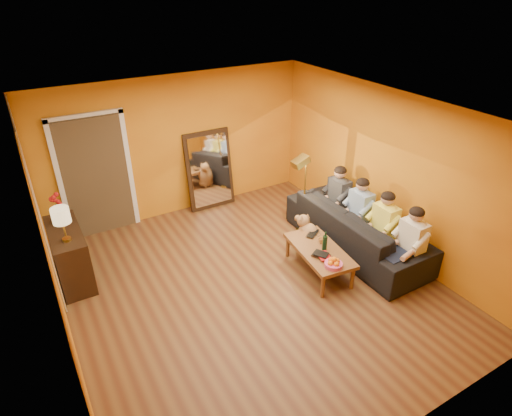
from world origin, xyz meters
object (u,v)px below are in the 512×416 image
mirror_frame (209,170)px  person_far_right (338,198)px  person_mid_right (360,212)px  wine_bottle (325,241)px  tumbler (321,241)px  sideboard (70,255)px  vase (59,217)px  person_mid_left (384,227)px  dog (309,233)px  sofa (356,228)px  floor_lamp (304,196)px  table_lamp (63,225)px  person_far_left (411,244)px  coffee_table (318,260)px  laptop (315,234)px

mirror_frame → person_far_right: size_ratio=1.25×
person_mid_right → person_far_right: same height
wine_bottle → tumbler: 0.22m
sideboard → person_far_right: size_ratio=0.97×
person_far_right → vase: 4.53m
person_mid_left → wine_bottle: bearing=169.6°
wine_bottle → dog: bearing=74.9°
person_mid_right → tumbler: (-0.94, -0.19, -0.15)m
sofa → person_mid_left: size_ratio=2.16×
person_far_right → floor_lamp: bearing=159.4°
table_lamp → person_far_left: 4.93m
mirror_frame → person_mid_left: size_ratio=1.25×
sofa → vase: size_ratio=12.77×
tumbler → coffee_table: bearing=-135.0°
sofa → person_far_left: 1.03m
floor_lamp → dog: (-0.27, -0.53, -0.40)m
person_far_left → wine_bottle: 1.25m
person_mid_right → wine_bottle: person_mid_right is taller
person_far_left → person_far_right: 1.65m
person_mid_right → tumbler: bearing=-168.4°
sideboard → person_mid_right: person_mid_right is taller
floor_lamp → person_far_right: bearing=-23.7°
sideboard → sofa: bearing=-19.8°
sofa → vase: vase is taller
coffee_table → person_far_left: 1.38m
coffee_table → dog: 0.61m
laptop → vase: size_ratio=1.45×
table_lamp → person_mid_left: size_ratio=0.42×
person_far_right → vase: size_ratio=5.92×
table_lamp → person_far_left: table_lamp is taller
mirror_frame → laptop: (0.70, -2.47, -0.33)m
floor_lamp → person_mid_left: floor_lamp is taller
person_far_left → laptop: bearing=127.9°
person_mid_right → wine_bottle: bearing=-160.3°
mirror_frame → wine_bottle: mirror_frame is taller
sofa → person_mid_right: size_ratio=2.16×
person_far_left → person_mid_left: same height
mirror_frame → floor_lamp: (1.00, -1.73, -0.04)m
person_far_left → laptop: (-0.88, 1.14, -0.18)m
sofa → person_far_left: bearing=-172.6°
person_mid_right → person_far_right: bearing=90.0°
table_lamp → person_mid_right: table_lamp is taller
mirror_frame → wine_bottle: bearing=-78.8°
mirror_frame → laptop: bearing=-74.3°
vase → sofa: bearing=-22.7°
person_far_right → laptop: (-0.88, -0.51, -0.18)m
person_mid_right → sideboard: bearing=161.9°
dog → person_mid_right: 0.93m
mirror_frame → laptop: size_ratio=5.09×
mirror_frame → coffee_table: 2.92m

